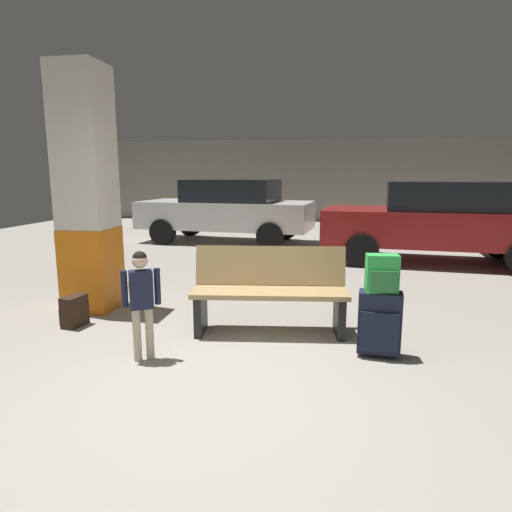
{
  "coord_description": "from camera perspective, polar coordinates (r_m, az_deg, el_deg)",
  "views": [
    {
      "loc": [
        0.93,
        -2.93,
        1.64
      ],
      "look_at": [
        0.19,
        1.3,
        0.85
      ],
      "focal_mm": 31.27,
      "sensor_mm": 36.0,
      "label": 1
    }
  ],
  "objects": [
    {
      "name": "suitcase",
      "position": [
        4.22,
        15.51,
        -8.21
      ],
      "size": [
        0.4,
        0.26,
        0.6
      ],
      "color": "#191E33",
      "rests_on": "ground_plane"
    },
    {
      "name": "parked_car_near",
      "position": [
        8.95,
        22.3,
        4.31
      ],
      "size": [
        4.24,
        2.08,
        1.51
      ],
      "color": "maroon",
      "rests_on": "ground_plane"
    },
    {
      "name": "backpack_dark_floor",
      "position": [
        5.28,
        -22.26,
        -6.57
      ],
      "size": [
        0.23,
        0.3,
        0.34
      ],
      "color": "black",
      "rests_on": "ground_plane"
    },
    {
      "name": "garage_back_wall",
      "position": [
        15.82,
        6.61,
        9.52
      ],
      "size": [
        18.0,
        0.12,
        2.8
      ],
      "primitive_type": "cube",
      "color": "gray",
      "rests_on": "ground_plane"
    },
    {
      "name": "child",
      "position": [
        4.03,
        -14.47,
        -4.73
      ],
      "size": [
        0.3,
        0.2,
        0.99
      ],
      "color": "beige",
      "rests_on": "ground_plane"
    },
    {
      "name": "bench",
      "position": [
        4.67,
        1.77,
        -4.45
      ],
      "size": [
        1.65,
        0.72,
        0.89
      ],
      "color": "tan",
      "rests_on": "ground_plane"
    },
    {
      "name": "parked_car_far",
      "position": [
        10.84,
        -3.66,
        6.01
      ],
      "size": [
        4.25,
        2.11,
        1.51
      ],
      "color": "silver",
      "rests_on": "ground_plane"
    },
    {
      "name": "backpack_bright",
      "position": [
        4.1,
        15.83,
        -2.23
      ],
      "size": [
        0.29,
        0.21,
        0.34
      ],
      "color": "green",
      "rests_on": "suitcase"
    },
    {
      "name": "ground_plane",
      "position": [
        7.19,
        2.19,
        -3.15
      ],
      "size": [
        18.0,
        18.0,
        0.1
      ],
      "primitive_type": "cube",
      "color": "gray"
    },
    {
      "name": "structural_pillar",
      "position": [
        5.71,
        -20.81,
        7.68
      ],
      "size": [
        0.57,
        0.57,
        2.89
      ],
      "color": "orange",
      "rests_on": "ground_plane"
    }
  ]
}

